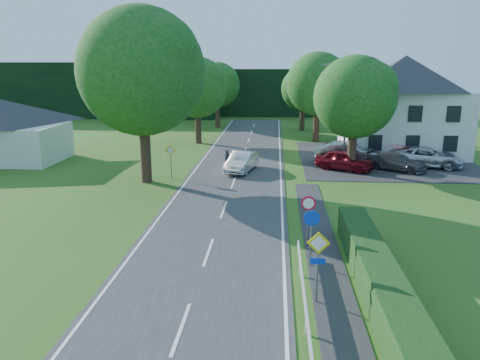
# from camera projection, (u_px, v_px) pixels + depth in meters

# --- Properties ---
(road) EXTENTS (7.00, 80.00, 0.04)m
(road) POSITION_uv_depth(u_px,v_px,m) (227.00, 200.00, 28.01)
(road) COLOR #313133
(road) RESTS_ON ground
(parking_pad) EXTENTS (14.00, 16.00, 0.04)m
(parking_pad) POSITION_uv_depth(u_px,v_px,m) (383.00, 159.00, 39.69)
(parking_pad) COLOR #27272A
(parking_pad) RESTS_ON ground
(line_edge_left) EXTENTS (0.12, 80.00, 0.01)m
(line_edge_left) POSITION_uv_depth(u_px,v_px,m) (174.00, 198.00, 28.24)
(line_edge_left) COLOR white
(line_edge_left) RESTS_ON road
(line_edge_right) EXTENTS (0.12, 80.00, 0.01)m
(line_edge_right) POSITION_uv_depth(u_px,v_px,m) (282.00, 201.00, 27.76)
(line_edge_right) COLOR white
(line_edge_right) RESTS_ON road
(line_centre) EXTENTS (0.12, 80.00, 0.01)m
(line_centre) POSITION_uv_depth(u_px,v_px,m) (227.00, 199.00, 28.00)
(line_centre) COLOR white
(line_centre) RESTS_ON road
(tree_main) EXTENTS (9.40, 9.40, 11.64)m
(tree_main) POSITION_uv_depth(u_px,v_px,m) (143.00, 97.00, 30.90)
(tree_main) COLOR #154615
(tree_main) RESTS_ON ground
(tree_left_far) EXTENTS (7.00, 7.00, 8.58)m
(tree_left_far) POSITION_uv_depth(u_px,v_px,m) (198.00, 101.00, 46.66)
(tree_left_far) COLOR #154615
(tree_left_far) RESTS_ON ground
(tree_right_far) EXTENTS (7.40, 7.40, 9.09)m
(tree_right_far) POSITION_uv_depth(u_px,v_px,m) (317.00, 97.00, 47.65)
(tree_right_far) COLOR #154615
(tree_right_far) RESTS_ON ground
(tree_left_back) EXTENTS (6.60, 6.60, 8.07)m
(tree_left_back) POSITION_uv_depth(u_px,v_px,m) (217.00, 95.00, 58.29)
(tree_left_back) COLOR #154615
(tree_left_back) RESTS_ON ground
(tree_right_back) EXTENTS (6.20, 6.20, 7.56)m
(tree_right_back) POSITION_uv_depth(u_px,v_px,m) (303.00, 99.00, 55.65)
(tree_right_back) COLOR #154615
(tree_right_back) RESTS_ON ground
(tree_right_mid) EXTENTS (7.00, 7.00, 8.58)m
(tree_right_mid) POSITION_uv_depth(u_px,v_px,m) (354.00, 115.00, 34.07)
(tree_right_mid) COLOR #154615
(tree_right_mid) RESTS_ON ground
(treeline_left) EXTENTS (44.00, 6.00, 8.00)m
(treeline_left) POSITION_uv_depth(u_px,v_px,m) (69.00, 90.00, 69.69)
(treeline_left) COLOR black
(treeline_left) RESTS_ON ground
(treeline_right) EXTENTS (30.00, 5.00, 7.00)m
(treeline_right) POSITION_uv_depth(u_px,v_px,m) (310.00, 93.00, 71.03)
(treeline_right) COLOR black
(treeline_right) RESTS_ON ground
(house_white) EXTENTS (10.60, 8.40, 8.60)m
(house_white) POSITION_uv_depth(u_px,v_px,m) (403.00, 104.00, 41.37)
(house_white) COLOR silver
(house_white) RESTS_ON ground
(streetlight) EXTENTS (2.03, 0.18, 8.00)m
(streetlight) POSITION_uv_depth(u_px,v_px,m) (344.00, 110.00, 35.99)
(streetlight) COLOR slate
(streetlight) RESTS_ON ground
(sign_priority_right) EXTENTS (0.78, 0.09, 2.59)m
(sign_priority_right) POSITION_uv_depth(u_px,v_px,m) (318.00, 254.00, 15.64)
(sign_priority_right) COLOR slate
(sign_priority_right) RESTS_ON ground
(sign_roundabout) EXTENTS (0.64, 0.08, 2.37)m
(sign_roundabout) POSITION_uv_depth(u_px,v_px,m) (311.00, 227.00, 18.57)
(sign_roundabout) COLOR slate
(sign_roundabout) RESTS_ON ground
(sign_speed_limit) EXTENTS (0.64, 0.11, 2.37)m
(sign_speed_limit) POSITION_uv_depth(u_px,v_px,m) (308.00, 209.00, 20.47)
(sign_speed_limit) COLOR slate
(sign_speed_limit) RESTS_ON ground
(sign_priority_left) EXTENTS (0.78, 0.09, 2.44)m
(sign_priority_left) POSITION_uv_depth(u_px,v_px,m) (171.00, 155.00, 32.74)
(sign_priority_left) COLOR slate
(sign_priority_left) RESTS_ON ground
(moving_car) EXTENTS (2.49, 4.64, 1.45)m
(moving_car) POSITION_uv_depth(u_px,v_px,m) (242.00, 162.00, 35.13)
(moving_car) COLOR silver
(moving_car) RESTS_ON road
(motorcycle) EXTENTS (0.70, 1.98, 1.04)m
(motorcycle) POSITION_uv_depth(u_px,v_px,m) (227.00, 154.00, 39.10)
(motorcycle) COLOR black
(motorcycle) RESTS_ON road
(parked_car_red) EXTENTS (4.69, 3.62, 1.49)m
(parked_car_red) POSITION_uv_depth(u_px,v_px,m) (344.00, 160.00, 35.49)
(parked_car_red) COLOR maroon
(parked_car_red) RESTS_ON parking_pad
(parked_car_silver_a) EXTENTS (5.50, 2.94, 1.72)m
(parked_car_silver_a) POSITION_uv_depth(u_px,v_px,m) (348.00, 153.00, 37.79)
(parked_car_silver_a) COLOR #B7B8BC
(parked_car_silver_a) RESTS_ON parking_pad
(parked_car_grey) EXTENTS (4.64, 3.95, 1.28)m
(parked_car_grey) POSITION_uv_depth(u_px,v_px,m) (397.00, 162.00, 35.44)
(parked_car_grey) COLOR #49494E
(parked_car_grey) RESTS_ON parking_pad
(parked_car_silver_b) EXTENTS (6.03, 3.83, 1.55)m
(parked_car_silver_b) POSITION_uv_depth(u_px,v_px,m) (426.00, 157.00, 36.64)
(parked_car_silver_b) COLOR silver
(parked_car_silver_b) RESTS_ON parking_pad
(parasol) EXTENTS (2.77, 2.79, 1.92)m
(parasol) POSITION_uv_depth(u_px,v_px,m) (397.00, 156.00, 36.07)
(parasol) COLOR red
(parasol) RESTS_ON parking_pad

